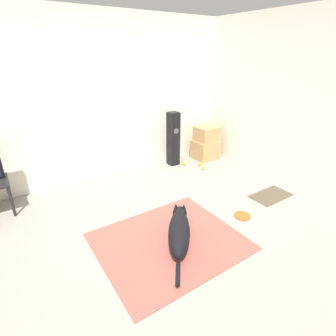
% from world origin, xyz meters
% --- Properties ---
extents(ground_plane, '(12.00, 12.00, 0.00)m').
position_xyz_m(ground_plane, '(0.00, 0.00, 0.00)').
color(ground_plane, gray).
extents(wall_back, '(8.00, 0.06, 2.55)m').
position_xyz_m(wall_back, '(0.00, 2.10, 1.27)').
color(wall_back, silver).
rests_on(wall_back, ground_plane).
extents(wall_right, '(0.06, 8.00, 2.55)m').
position_xyz_m(wall_right, '(2.60, 0.00, 1.27)').
color(wall_right, silver).
rests_on(wall_right, ground_plane).
extents(area_rug, '(1.55, 1.33, 0.01)m').
position_xyz_m(area_rug, '(0.16, -0.02, 0.01)').
color(area_rug, '#934C42').
rests_on(area_rug, ground_plane).
extents(dog, '(0.76, 0.97, 0.28)m').
position_xyz_m(dog, '(0.26, -0.07, 0.15)').
color(dog, black).
rests_on(dog, area_rug).
extents(frisbee, '(0.21, 0.21, 0.03)m').
position_xyz_m(frisbee, '(1.22, -0.14, 0.01)').
color(frisbee, '#DB511E').
rests_on(frisbee, ground_plane).
extents(cardboard_box_lower, '(0.45, 0.42, 0.37)m').
position_xyz_m(cardboard_box_lower, '(2.19, 1.71, 0.18)').
color(cardboard_box_lower, tan).
rests_on(cardboard_box_lower, ground_plane).
extents(cardboard_box_upper, '(0.40, 0.36, 0.28)m').
position_xyz_m(cardboard_box_upper, '(2.19, 1.70, 0.51)').
color(cardboard_box_upper, tan).
rests_on(cardboard_box_upper, cardboard_box_lower).
extents(floor_speaker, '(0.19, 0.19, 0.99)m').
position_xyz_m(floor_speaker, '(1.48, 1.81, 0.50)').
color(floor_speaker, black).
rests_on(floor_speaker, ground_plane).
extents(tennis_ball_by_boxes, '(0.07, 0.07, 0.07)m').
position_xyz_m(tennis_ball_by_boxes, '(1.62, 1.64, 0.03)').
color(tennis_ball_by_boxes, '#C6E033').
rests_on(tennis_ball_by_boxes, ground_plane).
extents(tennis_ball_near_speaker, '(0.07, 0.07, 0.07)m').
position_xyz_m(tennis_ball_near_speaker, '(1.86, 1.46, 0.03)').
color(tennis_ball_near_speaker, '#C6E033').
rests_on(tennis_ball_near_speaker, ground_plane).
extents(tennis_ball_loose_on_carpet, '(0.07, 0.07, 0.07)m').
position_xyz_m(tennis_ball_loose_on_carpet, '(1.79, 1.29, 0.03)').
color(tennis_ball_loose_on_carpet, '#C6E033').
rests_on(tennis_ball_loose_on_carpet, ground_plane).
extents(door_mat, '(0.64, 0.36, 0.01)m').
position_xyz_m(door_mat, '(2.00, -0.00, 0.00)').
color(door_mat, '#4C4233').
rests_on(door_mat, ground_plane).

